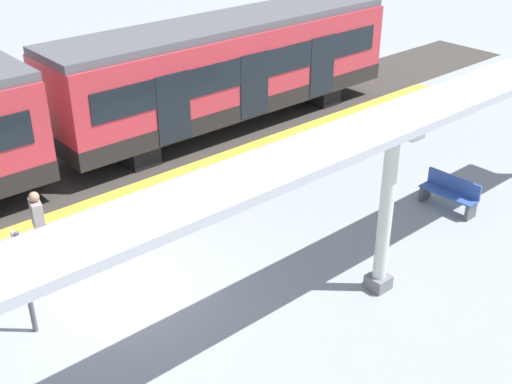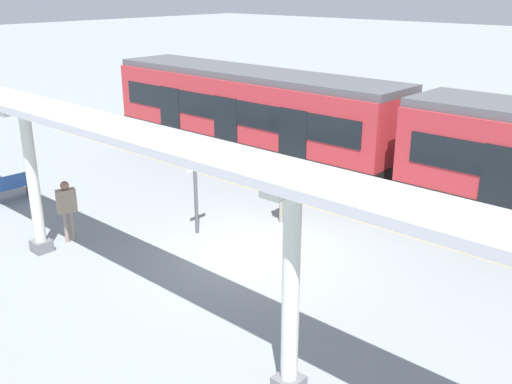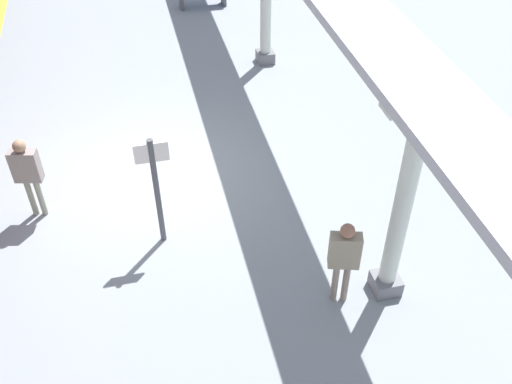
{
  "view_description": "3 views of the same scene",
  "coord_description": "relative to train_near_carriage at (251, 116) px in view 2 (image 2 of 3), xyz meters",
  "views": [
    {
      "loc": [
        10.22,
        -5.11,
        8.21
      ],
      "look_at": [
        0.49,
        3.38,
        1.32
      ],
      "focal_mm": 45.77,
      "sensor_mm": 36.0,
      "label": 1
    },
    {
      "loc": [
        9.8,
        9.13,
        6.38
      ],
      "look_at": [
        -0.01,
        0.18,
        1.64
      ],
      "focal_mm": 41.13,
      "sensor_mm": 36.0,
      "label": 2
    },
    {
      "loc": [
        -0.02,
        -9.49,
        7.54
      ],
      "look_at": [
        1.74,
        -2.21,
        1.07
      ],
      "focal_mm": 40.89,
      "sensor_mm": 36.0,
      "label": 3
    }
  ],
  "objects": [
    {
      "name": "passenger_by_the_benches",
      "position": [
        8.27,
        1.22,
        -0.79
      ],
      "size": [
        0.52,
        0.34,
        1.66
      ],
      "color": "gray",
      "rests_on": "ground"
    },
    {
      "name": "ground_plane",
      "position": [
        5.56,
        5.12,
        -1.83
      ],
      "size": [
        176.0,
        176.0,
        0.0
      ],
      "primitive_type": "plane",
      "color": "gray"
    },
    {
      "name": "trackbed",
      "position": [
        -0.01,
        5.12,
        -1.83
      ],
      "size": [
        3.2,
        43.39,
        0.01
      ],
      "primitive_type": "cube",
      "color": "#38332D",
      "rests_on": "ground"
    },
    {
      "name": "canopy_beam",
      "position": [
        9.08,
        5.07,
        1.92
      ],
      "size": [
        1.2,
        24.96,
        0.16
      ],
      "primitive_type": "cube",
      "color": "#A8AAB2",
      "rests_on": "canopy_pillar_nearest"
    },
    {
      "name": "train_near_carriage",
      "position": [
        0.0,
        0.0,
        0.0
      ],
      "size": [
        2.65,
        12.01,
        3.48
      ],
      "color": "#B12C34",
      "rests_on": "ground"
    },
    {
      "name": "canopy_pillar_second",
      "position": [
        9.08,
        1.22,
        0.03
      ],
      "size": [
        1.1,
        0.44,
        3.66
      ],
      "color": "slate",
      "rests_on": "ground"
    },
    {
      "name": "tactile_edge_strip",
      "position": [
        1.82,
        5.12,
        -1.82
      ],
      "size": [
        0.45,
        31.39,
        0.01
      ],
      "primitive_type": "cube",
      "color": "yellow",
      "rests_on": "ground"
    },
    {
      "name": "platform_info_sign",
      "position": [
        5.66,
        3.25,
        -0.5
      ],
      "size": [
        0.56,
        0.1,
        2.2
      ],
      "color": "#4C4C51",
      "rests_on": "ground"
    },
    {
      "name": "passenger_waiting_near_edge",
      "position": [
        3.47,
        4.47,
        -0.77
      ],
      "size": [
        0.53,
        0.33,
        1.7
      ],
      "color": "gray",
      "rests_on": "ground"
    },
    {
      "name": "canopy_pillar_third",
      "position": [
        9.08,
        9.26,
        0.03
      ],
      "size": [
        1.1,
        0.44,
        3.66
      ],
      "color": "slate",
      "rests_on": "ground"
    },
    {
      "name": "bench_near_end",
      "position": [
        7.9,
        -2.82,
        -1.39
      ],
      "size": [
        1.5,
        0.45,
        0.86
      ],
      "color": "#3057A3",
      "rests_on": "ground"
    }
  ]
}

